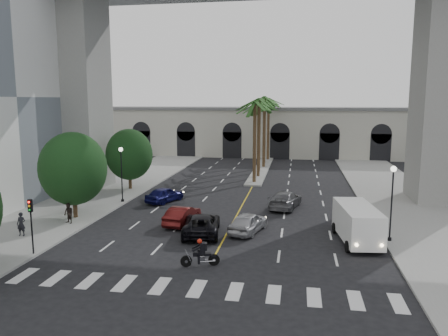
# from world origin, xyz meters

# --- Properties ---
(ground) EXTENTS (140.00, 140.00, 0.00)m
(ground) POSITION_xyz_m (0.00, 0.00, 0.00)
(ground) COLOR black
(ground) RESTS_ON ground
(sidewalk_left) EXTENTS (8.00, 100.00, 0.15)m
(sidewalk_left) POSITION_xyz_m (-15.00, 15.00, 0.07)
(sidewalk_left) COLOR gray
(sidewalk_left) RESTS_ON ground
(sidewalk_right) EXTENTS (8.00, 100.00, 0.15)m
(sidewalk_right) POSITION_xyz_m (15.00, 15.00, 0.07)
(sidewalk_right) COLOR gray
(sidewalk_right) RESTS_ON ground
(median) EXTENTS (2.00, 24.00, 0.20)m
(median) POSITION_xyz_m (0.00, 38.00, 0.10)
(median) COLOR gray
(median) RESTS_ON ground
(pier_building) EXTENTS (71.00, 10.50, 8.50)m
(pier_building) POSITION_xyz_m (0.00, 55.00, 4.27)
(pier_building) COLOR beige
(pier_building) RESTS_ON ground
(bridge) EXTENTS (75.00, 13.00, 26.00)m
(bridge) POSITION_xyz_m (3.42, 22.00, 18.51)
(bridge) COLOR gray
(bridge) RESTS_ON ground
(palm_a) EXTENTS (3.20, 3.20, 10.30)m
(palm_a) POSITION_xyz_m (0.00, 28.00, 9.10)
(palm_a) COLOR #47331E
(palm_a) RESTS_ON ground
(palm_b) EXTENTS (3.20, 3.20, 10.60)m
(palm_b) POSITION_xyz_m (0.10, 32.00, 9.37)
(palm_b) COLOR #47331E
(palm_b) RESTS_ON ground
(palm_c) EXTENTS (3.20, 3.20, 10.10)m
(palm_c) POSITION_xyz_m (-0.20, 36.00, 8.91)
(palm_c) COLOR #47331E
(palm_c) RESTS_ON ground
(palm_d) EXTENTS (3.20, 3.20, 10.90)m
(palm_d) POSITION_xyz_m (0.15, 40.00, 9.65)
(palm_d) COLOR #47331E
(palm_d) RESTS_ON ground
(palm_e) EXTENTS (3.20, 3.20, 10.40)m
(palm_e) POSITION_xyz_m (-0.10, 44.00, 9.19)
(palm_e) COLOR #47331E
(palm_e) RESTS_ON ground
(palm_f) EXTENTS (3.20, 3.20, 10.70)m
(palm_f) POSITION_xyz_m (0.20, 48.00, 9.46)
(palm_f) COLOR #47331E
(palm_f) RESTS_ON ground
(street_tree_mid) EXTENTS (5.44, 5.44, 7.21)m
(street_tree_mid) POSITION_xyz_m (-13.00, 10.00, 4.21)
(street_tree_mid) COLOR #382616
(street_tree_mid) RESTS_ON ground
(street_tree_far) EXTENTS (5.04, 5.04, 6.68)m
(street_tree_far) POSITION_xyz_m (-13.00, 22.00, 3.90)
(street_tree_far) COLOR #382616
(street_tree_far) RESTS_ON ground
(lamp_post_left_far) EXTENTS (0.40, 0.40, 5.35)m
(lamp_post_left_far) POSITION_xyz_m (-11.40, 16.00, 3.22)
(lamp_post_left_far) COLOR black
(lamp_post_left_far) RESTS_ON ground
(lamp_post_right) EXTENTS (0.40, 0.40, 5.35)m
(lamp_post_right) POSITION_xyz_m (11.40, 8.00, 3.22)
(lamp_post_right) COLOR black
(lamp_post_right) RESTS_ON ground
(traffic_signal_far) EXTENTS (0.25, 0.18, 3.65)m
(traffic_signal_far) POSITION_xyz_m (-11.30, 1.50, 2.51)
(traffic_signal_far) COLOR black
(traffic_signal_far) RESTS_ON ground
(motorcycle_rider) EXTENTS (2.26, 0.89, 1.68)m
(motorcycle_rider) POSITION_xyz_m (-0.46, 1.60, 0.76)
(motorcycle_rider) COLOR black
(motorcycle_rider) RESTS_ON ground
(car_a) EXTENTS (2.90, 4.78, 1.52)m
(car_a) POSITION_xyz_m (1.50, 8.71, 0.76)
(car_a) COLOR #A1A2A6
(car_a) RESTS_ON ground
(car_b) EXTENTS (2.13, 4.60, 1.46)m
(car_b) POSITION_xyz_m (-3.87, 9.96, 0.73)
(car_b) COLOR #4C0F0F
(car_b) RESTS_ON ground
(car_c) EXTENTS (3.30, 5.79, 1.52)m
(car_c) POSITION_xyz_m (-1.80, 7.68, 0.76)
(car_c) COLOR black
(car_c) RESTS_ON ground
(car_d) EXTENTS (3.22, 5.67, 1.55)m
(car_d) POSITION_xyz_m (4.00, 16.64, 0.77)
(car_d) COLOR #5D5D61
(car_d) RESTS_ON ground
(car_e) EXTENTS (3.23, 4.65, 1.47)m
(car_e) POSITION_xyz_m (-7.54, 17.04, 0.74)
(car_e) COLOR #111251
(car_e) RESTS_ON ground
(cargo_van) EXTENTS (3.00, 6.19, 2.54)m
(cargo_van) POSITION_xyz_m (9.17, 7.61, 1.42)
(cargo_van) COLOR white
(cargo_van) RESTS_ON ground
(pedestrian_a) EXTENTS (0.66, 0.47, 1.70)m
(pedestrian_a) POSITION_xyz_m (-14.29, 4.70, 1.00)
(pedestrian_a) COLOR black
(pedestrian_a) RESTS_ON sidewalk_left
(pedestrian_b) EXTENTS (0.97, 0.88, 1.62)m
(pedestrian_b) POSITION_xyz_m (-12.58, 8.18, 0.96)
(pedestrian_b) COLOR black
(pedestrian_b) RESTS_ON sidewalk_left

